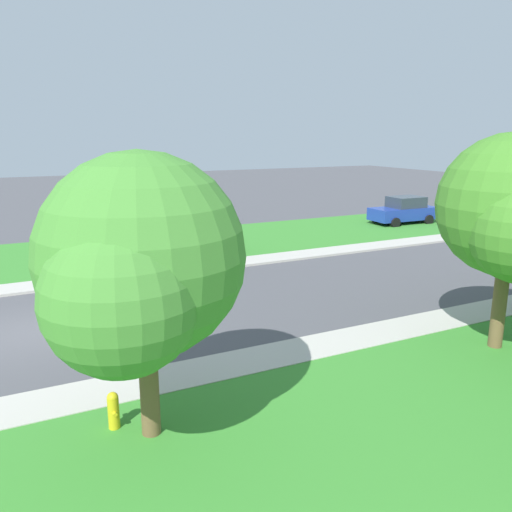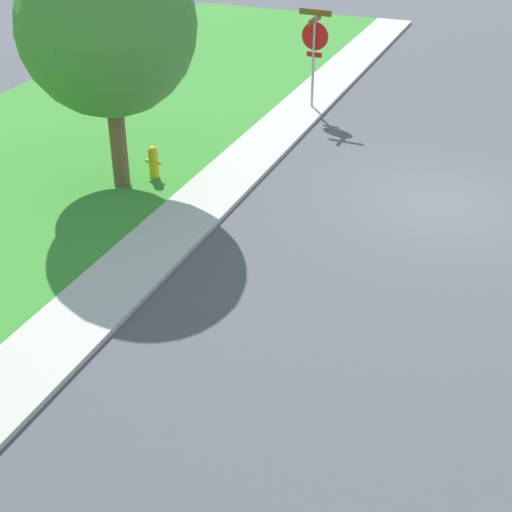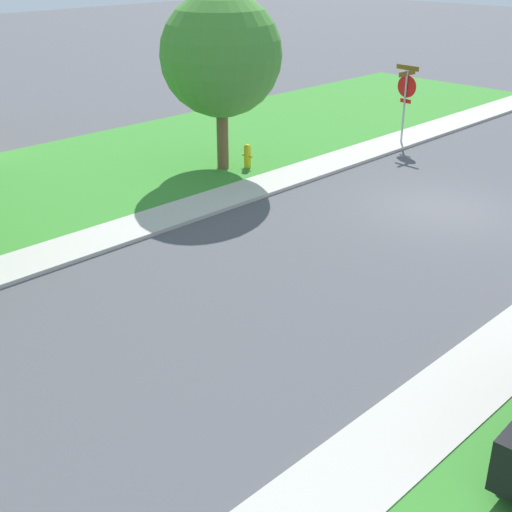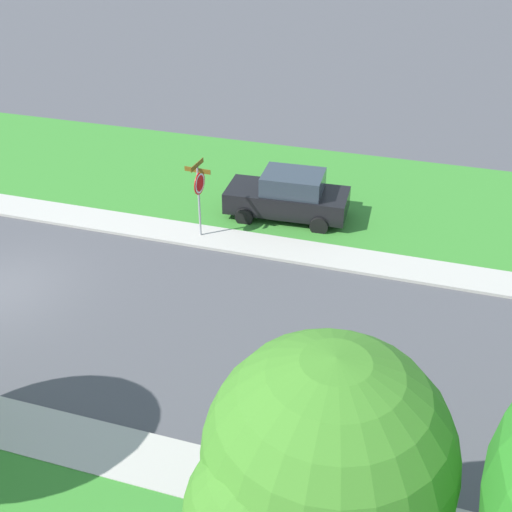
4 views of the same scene
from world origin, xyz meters
The scene contains 4 objects.
ground_plane centered at (0.00, 0.00, 0.00)m, with size 120.00×120.00×0.00m, color #4C4C51.
stop_sign_near_corner centered at (4.46, -4.72, 1.88)m, with size 0.92×0.92×2.77m.
tree_across_right centered at (6.95, 1.72, 3.44)m, with size 3.94×3.66×5.40m.
fire_hydrant centered at (6.25, 1.26, 0.44)m, with size 0.38×0.22×0.83m.
Camera 2 is at (-1.83, 14.91, 7.19)m, focal length 52.61 mm.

